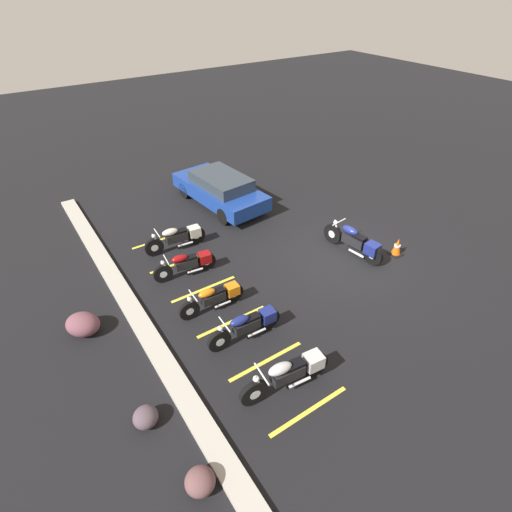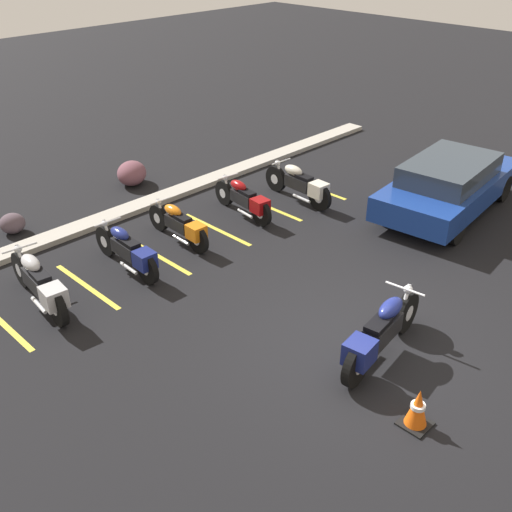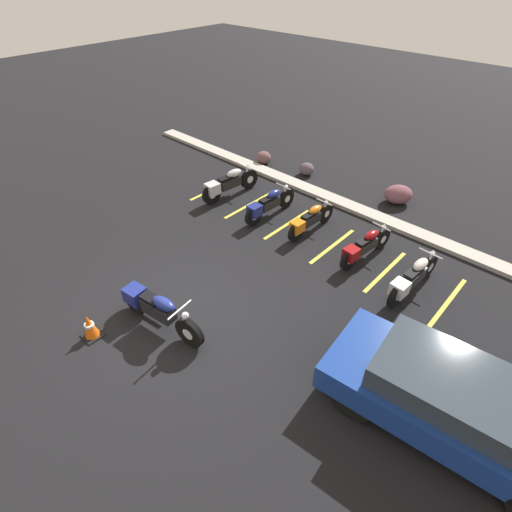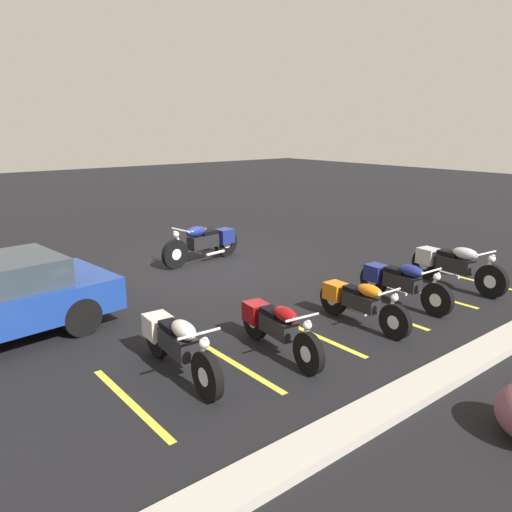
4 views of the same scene
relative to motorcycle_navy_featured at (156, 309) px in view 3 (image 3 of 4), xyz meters
The scene contains 19 objects.
ground 0.64m from the motorcycle_navy_featured, 83.26° to the left, with size 60.00×60.00×0.00m, color black.
motorcycle_navy_featured is the anchor object (origin of this frame).
parked_bike_0 5.80m from the motorcycle_navy_featured, 120.52° to the left, with size 0.66×2.25×0.89m.
parked_bike_1 5.07m from the motorcycle_navy_featured, 103.17° to the left, with size 0.58×2.07×0.82m.
parked_bike_2 5.13m from the motorcycle_navy_featured, 87.11° to the left, with size 0.55×1.95×0.77m.
parked_bike_3 5.47m from the motorcycle_navy_featured, 67.71° to the left, with size 0.61×1.99×0.78m.
parked_bike_4 5.90m from the motorcycle_navy_featured, 52.81° to the left, with size 0.60×2.12×0.83m.
car_blue 5.86m from the motorcycle_navy_featured, 19.48° to the left, with size 4.46×2.22×1.29m.
concrete_curb 7.13m from the motorcycle_navy_featured, 89.61° to the left, with size 18.00×0.50×0.12m, color #A8A399.
landscape_rock_0 8.58m from the motorcycle_navy_featured, 116.25° to the left, with size 0.57×0.57×0.46m, color brown.
landscape_rock_1 8.53m from the motorcycle_navy_featured, 80.88° to the left, with size 0.89×0.72×0.59m, color brown.
landscape_rock_2 8.29m from the motorcycle_navy_featured, 104.08° to the left, with size 0.52×0.53×0.44m, color #4E3F48.
traffic_cone 1.42m from the motorcycle_navy_featured, 124.03° to the right, with size 0.40×0.40×0.60m.
stall_line_0 6.25m from the motorcycle_navy_featured, 126.30° to the left, with size 0.10×2.10×0.00m, color gold.
stall_line_1 5.46m from the motorcycle_navy_featured, 112.39° to the left, with size 0.10×2.10×0.00m, color gold.
stall_line_2 5.07m from the motorcycle_navy_featured, 95.09° to the left, with size 0.10×2.10×0.00m, color gold.
stall_line_3 5.18m from the motorcycle_navy_featured, 76.85° to the left, with size 0.10×2.10×0.00m, color gold.
stall_line_4 5.77m from the motorcycle_navy_featured, 60.91° to the left, with size 0.10×2.10×0.00m, color gold.
stall_line_5 6.71m from the motorcycle_navy_featured, 48.68° to the left, with size 0.10×2.10×0.00m, color gold.
Camera 3 is at (5.59, -3.39, 6.63)m, focal length 28.00 mm.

